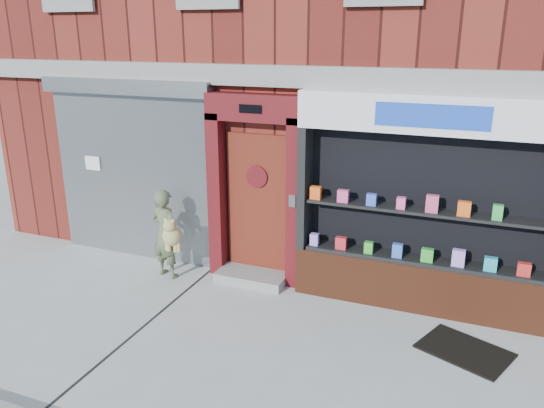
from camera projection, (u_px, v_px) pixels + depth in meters
The scene contains 7 objects.
ground at pixel (252, 348), 6.58m from camera, with size 80.00×80.00×0.00m, color #9E9E99.
building at pixel (370, 19), 10.65m from camera, with size 12.00×8.16×8.00m.
shutter_bay at pixel (133, 160), 8.82m from camera, with size 3.10×0.30×3.04m.
red_door_bay at pixel (255, 190), 8.04m from camera, with size 1.52×0.58×2.90m.
pharmacy_bay at pixel (424, 216), 7.15m from camera, with size 3.50×0.41×3.00m.
woman at pixel (167, 234), 8.30m from camera, with size 0.65×0.50×1.44m.
doormat at pixel (465, 351), 6.50m from camera, with size 1.02×0.72×0.03m, color black.
Camera 1 is at (2.34, -5.22, 3.73)m, focal length 35.00 mm.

